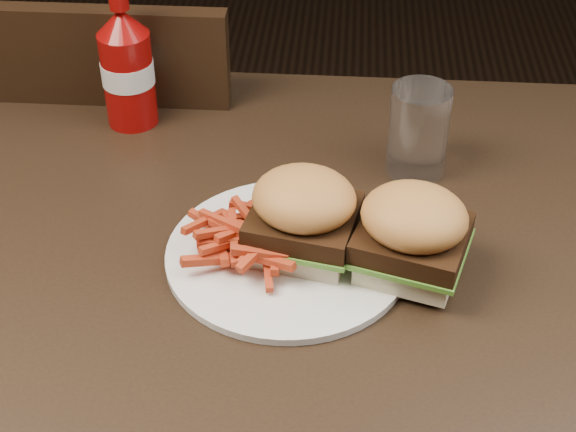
# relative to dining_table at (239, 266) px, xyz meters

# --- Properties ---
(dining_table) EXTENTS (1.20, 0.80, 0.04)m
(dining_table) POSITION_rel_dining_table_xyz_m (0.00, 0.00, 0.00)
(dining_table) COLOR black
(dining_table) RESTS_ON ground
(chair_far) EXTENTS (0.43, 0.43, 0.04)m
(chair_far) POSITION_rel_dining_table_xyz_m (-0.25, 0.50, -0.30)
(chair_far) COLOR black
(chair_far) RESTS_ON ground
(plate) EXTENTS (0.26, 0.26, 0.01)m
(plate) POSITION_rel_dining_table_xyz_m (0.05, -0.01, 0.03)
(plate) COLOR white
(plate) RESTS_ON dining_table
(sandwich_half_a) EXTENTS (0.11, 0.11, 0.03)m
(sandwich_half_a) POSITION_rel_dining_table_xyz_m (0.07, -0.00, 0.04)
(sandwich_half_a) COLOR beige
(sandwich_half_a) RESTS_ON plate
(sandwich_half_b) EXTENTS (0.12, 0.12, 0.03)m
(sandwich_half_b) POSITION_rel_dining_table_xyz_m (0.18, -0.02, 0.04)
(sandwich_half_b) COLOR #FBF4C3
(sandwich_half_b) RESTS_ON plate
(fries_pile) EXTENTS (0.15, 0.15, 0.04)m
(fries_pile) POSITION_rel_dining_table_xyz_m (0.01, -0.00, 0.05)
(fries_pile) COLOR #B73C18
(fries_pile) RESTS_ON plate
(ketchup_bottle) EXTENTS (0.08, 0.08, 0.13)m
(ketchup_bottle) POSITION_rel_dining_table_xyz_m (-0.17, 0.26, 0.08)
(ketchup_bottle) COLOR maroon
(ketchup_bottle) RESTS_ON dining_table
(tumbler) EXTENTS (0.08, 0.08, 0.11)m
(tumbler) POSITION_rel_dining_table_xyz_m (0.20, 0.17, 0.08)
(tumbler) COLOR white
(tumbler) RESTS_ON dining_table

